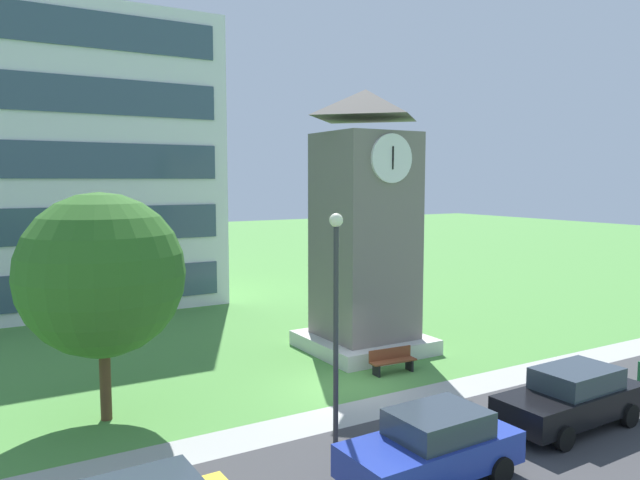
{
  "coord_description": "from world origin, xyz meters",
  "views": [
    {
      "loc": [
        -11.04,
        -16.66,
        7.02
      ],
      "look_at": [
        1.53,
        4.71,
        4.58
      ],
      "focal_mm": 34.09,
      "sensor_mm": 36.0,
      "label": 1
    }
  ],
  "objects_px": {
    "park_bench": "(392,360)",
    "clock_tower": "(365,236)",
    "street_lamp": "(336,303)",
    "tree_by_building": "(102,275)",
    "parked_car_blue": "(432,446)",
    "parked_car_black": "(572,397)"
  },
  "relations": [
    {
      "from": "parked_car_blue",
      "to": "clock_tower",
      "type": "bearing_deg",
      "value": 63.53
    },
    {
      "from": "park_bench",
      "to": "parked_car_black",
      "type": "relative_size",
      "value": 0.38
    },
    {
      "from": "park_bench",
      "to": "parked_car_black",
      "type": "xyz_separation_m",
      "value": [
        1.45,
        -6.51,
        0.4
      ]
    },
    {
      "from": "park_bench",
      "to": "parked_car_black",
      "type": "height_order",
      "value": "parked_car_black"
    },
    {
      "from": "park_bench",
      "to": "street_lamp",
      "type": "distance_m",
      "value": 7.2
    },
    {
      "from": "clock_tower",
      "to": "parked_car_blue",
      "type": "bearing_deg",
      "value": -116.47
    },
    {
      "from": "street_lamp",
      "to": "parked_car_blue",
      "type": "xyz_separation_m",
      "value": [
        0.82,
        -2.93,
        -2.94
      ]
    },
    {
      "from": "street_lamp",
      "to": "tree_by_building",
      "type": "relative_size",
      "value": 0.92
    },
    {
      "from": "park_bench",
      "to": "parked_car_blue",
      "type": "height_order",
      "value": "parked_car_blue"
    },
    {
      "from": "park_bench",
      "to": "tree_by_building",
      "type": "height_order",
      "value": "tree_by_building"
    },
    {
      "from": "parked_car_blue",
      "to": "parked_car_black",
      "type": "relative_size",
      "value": 0.91
    },
    {
      "from": "street_lamp",
      "to": "parked_car_blue",
      "type": "distance_m",
      "value": 4.24
    },
    {
      "from": "parked_car_black",
      "to": "clock_tower",
      "type": "bearing_deg",
      "value": 93.52
    },
    {
      "from": "clock_tower",
      "to": "parked_car_black",
      "type": "distance_m",
      "value": 10.34
    },
    {
      "from": "street_lamp",
      "to": "parked_car_blue",
      "type": "bearing_deg",
      "value": -74.34
    },
    {
      "from": "park_bench",
      "to": "tree_by_building",
      "type": "bearing_deg",
      "value": 175.57
    },
    {
      "from": "clock_tower",
      "to": "street_lamp",
      "type": "height_order",
      "value": "clock_tower"
    },
    {
      "from": "park_bench",
      "to": "parked_car_blue",
      "type": "bearing_deg",
      "value": -120.66
    },
    {
      "from": "park_bench",
      "to": "clock_tower",
      "type": "bearing_deg",
      "value": 74.28
    },
    {
      "from": "clock_tower",
      "to": "tree_by_building",
      "type": "relative_size",
      "value": 1.59
    },
    {
      "from": "parked_car_black",
      "to": "park_bench",
      "type": "bearing_deg",
      "value": 102.54
    },
    {
      "from": "parked_car_blue",
      "to": "parked_car_black",
      "type": "bearing_deg",
      "value": 4.62
    }
  ]
}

